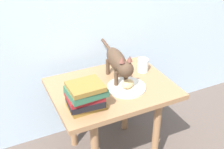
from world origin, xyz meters
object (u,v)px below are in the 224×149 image
side_table (112,98)px  plate (126,87)px  bread_roll (128,84)px  cat (118,62)px  candle_jar (143,66)px  book_stack (86,96)px

side_table → plate: bearing=-40.4°
plate → bread_roll: bread_roll is taller
side_table → cat: bearing=32.0°
side_table → bread_roll: size_ratio=8.81×
cat → plate: bearing=-83.4°
side_table → plate: size_ratio=3.16×
plate → cat: cat is taller
plate → candle_jar: candle_jar is taller
side_table → book_stack: 0.30m
plate → bread_roll: (-0.00, -0.01, 0.03)m
side_table → cat: size_ratio=1.48×
side_table → candle_jar: bearing=17.2°
side_table → book_stack: size_ratio=3.54×
side_table → plate: (0.07, -0.06, 0.09)m
plate → book_stack: (-0.28, -0.07, 0.07)m
side_table → bread_roll: 0.16m
bread_roll → candle_jar: candle_jar is taller
side_table → bread_roll: bearing=-47.5°
cat → book_stack: 0.32m
bread_roll → cat: cat is taller
book_stack → bread_roll: bearing=12.3°
side_table → plate: 0.13m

